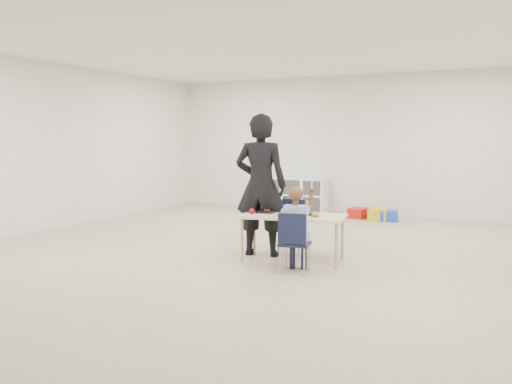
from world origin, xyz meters
The scene contains 16 objects.
room centered at (0.00, 0.00, 1.40)m, with size 9.00×9.02×2.80m.
table centered at (0.58, -0.07, 0.30)m, with size 1.38×0.85×0.59m.
chair_near centered at (0.82, -0.57, 0.35)m, with size 0.34×0.32×0.71m, color black, non-canonical shape.
chair_far centered at (0.34, 0.44, 0.35)m, with size 0.34×0.32×0.71m, color black, non-canonical shape.
child centered at (0.82, -0.57, 0.56)m, with size 0.47×0.47×1.12m, color #9DAED5, non-canonical shape.
lunch_tray_near centered at (0.70, 0.02, 0.61)m, with size 0.22×0.16×0.03m, color black.
lunch_tray_far centered at (0.19, -0.05, 0.61)m, with size 0.22×0.16×0.03m, color black.
milk_carton centered at (0.61, -0.18, 0.64)m, with size 0.07×0.07×0.10m, color white.
bread_roll centered at (0.88, -0.10, 0.62)m, with size 0.09×0.09×0.07m, color tan.
apple_near centered at (0.44, -0.02, 0.63)m, with size 0.07×0.07×0.07m, color maroon.
apple_far centered at (0.08, -0.22, 0.63)m, with size 0.07×0.07×0.07m, color maroon.
cubby_shelf centered at (-1.20, 4.28, 0.35)m, with size 1.40×0.40×0.70m, color white.
adult centered at (0.05, 0.09, 0.93)m, with size 0.68×0.45×1.86m, color black.
bin_red centered at (0.29, 3.91, 0.10)m, with size 0.31×0.40×0.19m, color #B61512.
bin_yellow centered at (0.71, 3.82, 0.11)m, with size 0.35×0.45×0.22m, color gold.
bin_blue centered at (0.90, 3.81, 0.10)m, with size 0.31×0.40×0.20m, color blue.
Camera 1 is at (3.16, -6.25, 1.56)m, focal length 38.00 mm.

